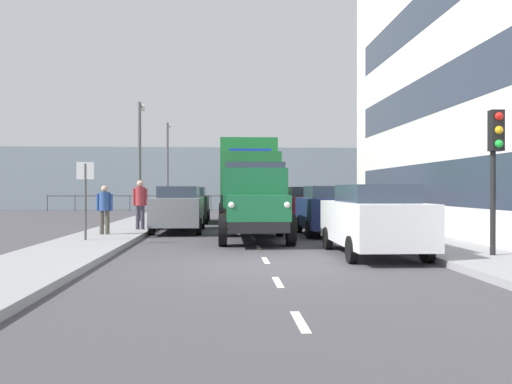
% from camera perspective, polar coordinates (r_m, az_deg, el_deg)
% --- Properties ---
extents(ground_plane, '(80.00, 80.00, 0.00)m').
position_cam_1_polar(ground_plane, '(21.78, -0.80, -3.96)').
color(ground_plane, '#423F44').
extents(sidewalk_left, '(2.29, 40.01, 0.15)m').
position_cam_1_polar(sidewalk_left, '(22.49, 11.44, -3.64)').
color(sidewalk_left, gray).
rests_on(sidewalk_left, ground_plane).
extents(sidewalk_right, '(2.29, 40.01, 0.15)m').
position_cam_1_polar(sidewalk_right, '(22.10, -13.25, -3.71)').
color(sidewalk_right, gray).
rests_on(sidewalk_right, ground_plane).
extents(road_centreline_markings, '(0.12, 36.09, 0.01)m').
position_cam_1_polar(road_centreline_markings, '(21.50, -0.77, -4.00)').
color(road_centreline_markings, silver).
rests_on(road_centreline_markings, ground_plane).
extents(sea_horizon, '(80.00, 0.80, 5.00)m').
position_cam_1_polar(sea_horizon, '(44.73, -2.03, 1.42)').
color(sea_horizon, '#84939E').
rests_on(sea_horizon, ground_plane).
extents(seawall_railing, '(28.08, 0.08, 1.20)m').
position_cam_1_polar(seawall_railing, '(41.13, -1.93, -0.68)').
color(seawall_railing, '#4C5156').
rests_on(seawall_railing, ground_plane).
extents(truck_vintage_green, '(2.17, 5.64, 2.43)m').
position_cam_1_polar(truck_vintage_green, '(16.83, -0.15, -1.19)').
color(truck_vintage_green, black).
rests_on(truck_vintage_green, ground_plane).
extents(lorry_cargo_green, '(2.58, 8.20, 3.87)m').
position_cam_1_polar(lorry_cargo_green, '(25.61, -0.90, 1.32)').
color(lorry_cargo_green, '#1E7033').
rests_on(lorry_cargo_green, ground_plane).
extents(car_white_kerbside_near, '(1.85, 4.53, 1.72)m').
position_cam_1_polar(car_white_kerbside_near, '(13.63, 12.03, -2.73)').
color(car_white_kerbside_near, white).
rests_on(car_white_kerbside_near, ground_plane).
extents(car_navy_kerbside_1, '(1.86, 3.92, 1.72)m').
position_cam_1_polar(car_navy_kerbside_1, '(19.33, 7.46, -1.84)').
color(car_navy_kerbside_1, navy).
rests_on(car_navy_kerbside_1, ground_plane).
extents(car_maroon_kerbside_2, '(1.88, 3.84, 1.72)m').
position_cam_1_polar(car_maroon_kerbside_2, '(24.80, 5.10, -1.37)').
color(car_maroon_kerbside_2, maroon).
rests_on(car_maroon_kerbside_2, ground_plane).
extents(car_red_kerbside_3, '(1.78, 3.82, 1.72)m').
position_cam_1_polar(car_red_kerbside_3, '(30.39, 3.56, -1.07)').
color(car_red_kerbside_3, '#B21E1E').
rests_on(car_red_kerbside_3, ground_plane).
extents(car_grey_oppositeside_0, '(1.83, 4.57, 1.72)m').
position_cam_1_polar(car_grey_oppositeside_0, '(20.93, -8.02, -1.68)').
color(car_grey_oppositeside_0, slate).
rests_on(car_grey_oppositeside_0, ground_plane).
extents(car_black_oppositeside_1, '(1.92, 4.32, 1.72)m').
position_cam_1_polar(car_black_oppositeside_1, '(26.87, -6.95, -1.24)').
color(car_black_oppositeside_1, black).
rests_on(car_black_oppositeside_1, ground_plane).
extents(pedestrian_couple_a, '(0.53, 0.34, 1.58)m').
position_cam_1_polar(pedestrian_couple_a, '(18.49, -15.45, -1.39)').
color(pedestrian_couple_a, '#4C473D').
rests_on(pedestrian_couple_a, sidewalk_right).
extents(pedestrian_by_lamp, '(0.53, 0.34, 1.79)m').
position_cam_1_polar(pedestrian_by_lamp, '(20.47, -11.94, -0.85)').
color(pedestrian_by_lamp, '#383342').
rests_on(pedestrian_by_lamp, sidewalk_right).
extents(traffic_light_near, '(0.28, 0.41, 3.20)m').
position_cam_1_polar(traffic_light_near, '(13.21, 23.59, 4.00)').
color(traffic_light_near, black).
rests_on(traffic_light_near, sidewalk_left).
extents(lamp_post_promenade, '(0.32, 1.14, 5.53)m').
position_cam_1_polar(lamp_post_promenade, '(26.27, -11.94, 4.41)').
color(lamp_post_promenade, '#59595B').
rests_on(lamp_post_promenade, sidewalk_right).
extents(lamp_post_far, '(0.32, 1.14, 6.08)m').
position_cam_1_polar(lamp_post_far, '(38.64, -9.15, 3.53)').
color(lamp_post_far, '#59595B').
rests_on(lamp_post_far, sidewalk_right).
extents(street_sign, '(0.50, 0.07, 2.25)m').
position_cam_1_polar(street_sign, '(16.56, -17.30, 0.52)').
color(street_sign, '#4C4C4C').
rests_on(street_sign, sidewalk_right).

